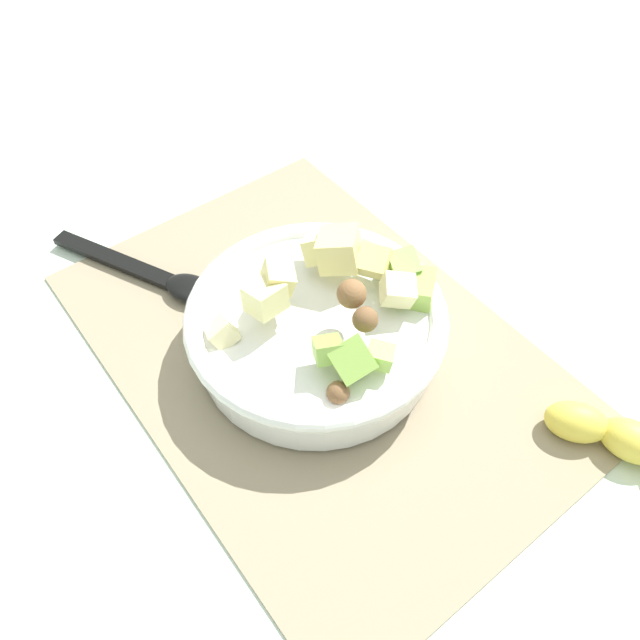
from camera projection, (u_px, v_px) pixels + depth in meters
name	position (u px, v px, depth m)	size (l,w,h in m)	color
ground_plane	(316.00, 351.00, 0.62)	(2.40, 2.40, 0.00)	silver
placemat	(316.00, 349.00, 0.62)	(0.51, 0.35, 0.01)	gray
salad_bowl	(322.00, 322.00, 0.59)	(0.24, 0.24, 0.10)	white
serving_spoon	(158.00, 276.00, 0.67)	(0.20, 0.11, 0.01)	black
banana_whole	(630.00, 445.00, 0.53)	(0.15, 0.08, 0.04)	yellow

